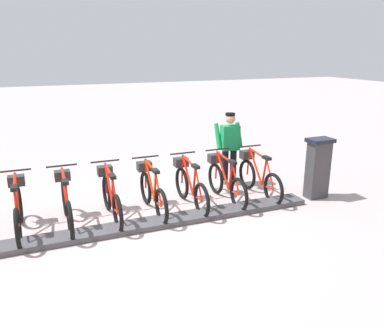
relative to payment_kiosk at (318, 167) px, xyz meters
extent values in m
plane|color=#B1A1A1|center=(-0.05, 3.63, -0.67)|extent=(60.00, 60.00, 0.00)
cube|color=#47474C|center=(-0.05, 3.63, -0.62)|extent=(0.44, 6.30, 0.10)
cube|color=#38383D|center=(0.00, 0.00, -0.07)|extent=(0.28, 0.44, 1.20)
cube|color=#194C8C|center=(0.15, 0.00, 0.28)|extent=(0.03, 0.30, 0.40)
cube|color=black|center=(0.00, 0.00, 0.57)|extent=(0.36, 0.52, 0.08)
torus|color=black|center=(-0.03, 1.09, -0.33)|extent=(0.67, 0.07, 0.67)
torus|color=black|center=(1.02, 1.08, -0.33)|extent=(0.67, 0.07, 0.67)
cylinder|color=red|center=(0.68, 1.08, -0.05)|extent=(0.60, 0.05, 0.70)
cylinder|color=red|center=(0.34, 1.09, -0.09)|extent=(0.16, 0.04, 0.61)
cylinder|color=red|center=(0.62, 1.08, 0.25)|extent=(0.69, 0.05, 0.11)
cylinder|color=red|center=(0.18, 1.09, -0.36)|extent=(0.43, 0.03, 0.09)
cylinder|color=red|center=(0.12, 1.09, -0.06)|extent=(0.33, 0.03, 0.56)
cylinder|color=red|center=(0.99, 1.08, -0.02)|extent=(0.10, 0.04, 0.62)
cube|color=black|center=(0.28, 1.09, 0.24)|extent=(0.22, 0.10, 0.06)
cylinder|color=black|center=(0.96, 1.08, 0.33)|extent=(0.03, 0.54, 0.03)
cube|color=#2D2D2D|center=(1.07, 1.08, 0.11)|extent=(0.20, 0.28, 0.18)
torus|color=black|center=(-0.03, 1.87, -0.33)|extent=(0.67, 0.07, 0.67)
torus|color=black|center=(1.02, 1.87, -0.33)|extent=(0.67, 0.07, 0.67)
cylinder|color=red|center=(0.68, 1.87, -0.05)|extent=(0.60, 0.05, 0.70)
cylinder|color=red|center=(0.34, 1.87, -0.09)|extent=(0.16, 0.04, 0.61)
cylinder|color=red|center=(0.62, 1.87, 0.25)|extent=(0.69, 0.05, 0.11)
cylinder|color=red|center=(0.18, 1.87, -0.36)|extent=(0.43, 0.03, 0.09)
cylinder|color=red|center=(0.12, 1.87, -0.06)|extent=(0.33, 0.03, 0.56)
cylinder|color=red|center=(0.99, 1.87, -0.02)|extent=(0.10, 0.04, 0.62)
cube|color=black|center=(0.28, 1.87, 0.24)|extent=(0.22, 0.10, 0.06)
cylinder|color=black|center=(0.96, 1.87, 0.33)|extent=(0.03, 0.54, 0.03)
cube|color=#2D2D2D|center=(1.07, 1.87, 0.11)|extent=(0.20, 0.28, 0.18)
torus|color=black|center=(-0.03, 2.66, -0.33)|extent=(0.67, 0.07, 0.67)
torus|color=black|center=(1.02, 2.65, -0.33)|extent=(0.67, 0.07, 0.67)
cylinder|color=red|center=(0.68, 2.65, -0.05)|extent=(0.60, 0.05, 0.70)
cylinder|color=red|center=(0.34, 2.66, -0.09)|extent=(0.16, 0.04, 0.61)
cylinder|color=red|center=(0.62, 2.65, 0.25)|extent=(0.69, 0.05, 0.11)
cylinder|color=red|center=(0.18, 2.66, -0.36)|extent=(0.43, 0.03, 0.09)
cylinder|color=red|center=(0.12, 2.66, -0.06)|extent=(0.33, 0.03, 0.56)
cylinder|color=red|center=(0.99, 2.65, -0.02)|extent=(0.10, 0.04, 0.62)
cube|color=black|center=(0.28, 2.66, 0.24)|extent=(0.22, 0.10, 0.06)
cylinder|color=black|center=(0.96, 2.65, 0.33)|extent=(0.03, 0.54, 0.03)
cube|color=#2D2D2D|center=(1.07, 2.65, 0.11)|extent=(0.20, 0.28, 0.18)
torus|color=black|center=(-0.03, 3.44, -0.33)|extent=(0.67, 0.07, 0.67)
torus|color=black|center=(1.02, 3.44, -0.33)|extent=(0.67, 0.07, 0.67)
cylinder|color=red|center=(0.68, 3.44, -0.05)|extent=(0.60, 0.05, 0.70)
cylinder|color=red|center=(0.34, 3.44, -0.09)|extent=(0.16, 0.04, 0.61)
cylinder|color=red|center=(0.62, 3.44, 0.25)|extent=(0.69, 0.05, 0.11)
cylinder|color=red|center=(0.18, 3.44, -0.36)|extent=(0.43, 0.03, 0.09)
cylinder|color=red|center=(0.12, 3.44, -0.06)|extent=(0.33, 0.03, 0.56)
cylinder|color=red|center=(0.99, 3.44, -0.02)|extent=(0.10, 0.04, 0.62)
cube|color=black|center=(0.28, 3.44, 0.24)|extent=(0.22, 0.10, 0.06)
cylinder|color=black|center=(0.96, 3.44, 0.33)|extent=(0.03, 0.54, 0.03)
cube|color=#2D2D2D|center=(1.07, 3.44, 0.11)|extent=(0.20, 0.28, 0.18)
torus|color=black|center=(-0.03, 4.23, -0.33)|extent=(0.67, 0.07, 0.67)
torus|color=black|center=(1.02, 4.22, -0.33)|extent=(0.67, 0.07, 0.67)
cylinder|color=red|center=(0.68, 4.23, -0.05)|extent=(0.60, 0.05, 0.70)
cylinder|color=red|center=(0.34, 4.23, -0.09)|extent=(0.16, 0.04, 0.61)
cylinder|color=red|center=(0.62, 4.23, 0.25)|extent=(0.69, 0.05, 0.11)
cylinder|color=red|center=(0.18, 4.23, -0.36)|extent=(0.43, 0.03, 0.09)
cylinder|color=red|center=(0.12, 4.23, -0.06)|extent=(0.33, 0.03, 0.56)
cylinder|color=red|center=(0.99, 4.22, -0.02)|extent=(0.10, 0.04, 0.62)
cube|color=black|center=(0.28, 4.23, 0.24)|extent=(0.22, 0.10, 0.06)
cylinder|color=black|center=(0.96, 4.22, 0.33)|extent=(0.03, 0.54, 0.03)
cube|color=#2D2D2D|center=(1.07, 4.22, 0.11)|extent=(0.20, 0.28, 0.18)
torus|color=black|center=(-0.03, 5.01, -0.33)|extent=(0.67, 0.07, 0.67)
torus|color=black|center=(1.02, 5.01, -0.33)|extent=(0.67, 0.07, 0.67)
cylinder|color=red|center=(0.68, 5.01, -0.05)|extent=(0.60, 0.05, 0.70)
cylinder|color=red|center=(0.34, 5.01, -0.09)|extent=(0.16, 0.04, 0.61)
cylinder|color=red|center=(0.62, 5.01, 0.25)|extent=(0.69, 0.05, 0.11)
cylinder|color=red|center=(0.18, 5.01, -0.36)|extent=(0.43, 0.03, 0.09)
cylinder|color=red|center=(0.12, 5.01, -0.06)|extent=(0.33, 0.03, 0.56)
cylinder|color=red|center=(0.99, 5.01, -0.02)|extent=(0.10, 0.04, 0.62)
cube|color=black|center=(0.28, 5.01, 0.24)|extent=(0.22, 0.10, 0.06)
cylinder|color=black|center=(0.96, 5.01, 0.33)|extent=(0.03, 0.54, 0.03)
cube|color=#2D2D2D|center=(1.07, 5.01, 0.11)|extent=(0.20, 0.28, 0.18)
torus|color=black|center=(-0.03, 5.80, -0.33)|extent=(0.67, 0.07, 0.67)
torus|color=black|center=(1.02, 5.79, -0.33)|extent=(0.67, 0.07, 0.67)
cylinder|color=red|center=(0.68, 5.80, -0.05)|extent=(0.60, 0.05, 0.70)
cylinder|color=red|center=(0.34, 5.80, -0.09)|extent=(0.16, 0.04, 0.61)
cylinder|color=red|center=(0.62, 5.80, 0.25)|extent=(0.69, 0.05, 0.11)
cylinder|color=red|center=(0.18, 5.80, -0.36)|extent=(0.43, 0.03, 0.09)
cylinder|color=red|center=(0.12, 5.80, -0.06)|extent=(0.33, 0.03, 0.56)
cylinder|color=red|center=(0.99, 5.79, -0.02)|extent=(0.10, 0.04, 0.62)
cube|color=black|center=(0.28, 5.80, 0.24)|extent=(0.22, 0.10, 0.06)
cylinder|color=black|center=(0.96, 5.79, 0.33)|extent=(0.03, 0.54, 0.03)
cube|color=#2D2D2D|center=(1.07, 5.79, 0.11)|extent=(0.20, 0.28, 0.18)
cube|color=white|center=(1.56, 1.40, -0.62)|extent=(0.27, 0.14, 0.10)
cube|color=white|center=(1.42, 1.20, -0.62)|extent=(0.27, 0.14, 0.10)
cylinder|color=black|center=(1.50, 1.40, -0.24)|extent=(0.15, 0.15, 0.82)
cylinder|color=black|center=(1.48, 1.20, -0.24)|extent=(0.15, 0.15, 0.82)
cube|color=#179350|center=(1.49, 1.30, 0.43)|extent=(0.30, 0.42, 0.56)
cylinder|color=#179350|center=(1.61, 1.55, 0.46)|extent=(0.34, 0.13, 0.57)
cylinder|color=#179350|center=(1.56, 1.03, 0.46)|extent=(0.34, 0.13, 0.57)
sphere|color=tan|center=(1.49, 1.30, 0.86)|extent=(0.22, 0.22, 0.22)
cylinder|color=black|center=(1.51, 1.30, 0.96)|extent=(0.22, 0.22, 0.06)
camera|label=1|loc=(-6.18, 5.37, 2.37)|focal=36.33mm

